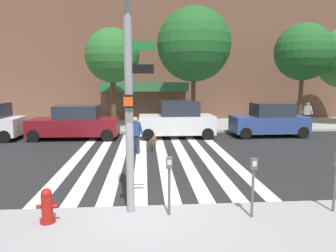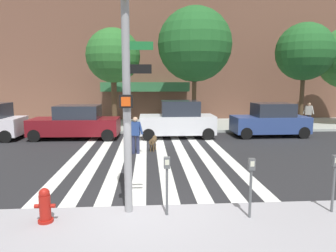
{
  "view_description": "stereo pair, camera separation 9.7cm",
  "coord_description": "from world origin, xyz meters",
  "views": [
    {
      "loc": [
        0.0,
        -7.22,
        3.19
      ],
      "look_at": [
        0.96,
        5.52,
        1.31
      ],
      "focal_mm": 32.88,
      "sensor_mm": 36.0,
      "label": 1
    },
    {
      "loc": [
        0.1,
        -7.23,
        3.19
      ],
      "look_at": [
        0.96,
        5.52,
        1.31
      ],
      "focal_mm": 32.88,
      "sensor_mm": 36.0,
      "label": 2
    }
  ],
  "objects": [
    {
      "name": "street_tree_further",
      "position": [
        10.17,
        12.27,
        5.03
      ],
      "size": [
        3.65,
        3.65,
        6.72
      ],
      "color": "#4C3823",
      "rests_on": "sidewalk_far"
    },
    {
      "name": "pedestrian_bystander",
      "position": [
        10.75,
        12.36,
        1.08
      ],
      "size": [
        0.63,
        0.47,
        1.64
      ],
      "color": "#282D4C",
      "rests_on": "sidewalk_far"
    },
    {
      "name": "parking_meter_third_along",
      "position": [
        4.39,
        -0.66,
        1.03
      ],
      "size": [
        0.14,
        0.11,
        1.36
      ],
      "color": "#515456",
      "rests_on": "sidewalk_near"
    },
    {
      "name": "parked_car_third_in_line",
      "position": [
        1.81,
        9.99,
        0.98
      ],
      "size": [
        4.2,
        1.99,
        2.09
      ],
      "color": "silver",
      "rests_on": "ground_plane"
    },
    {
      "name": "ground_plane",
      "position": [
        0.0,
        5.71,
        0.0
      ],
      "size": [
        160.0,
        160.0,
        0.0
      ],
      "primitive_type": "plane",
      "color": "#232326"
    },
    {
      "name": "dog_on_leash",
      "position": [
        0.35,
        6.74,
        0.44
      ],
      "size": [
        0.4,
        1.0,
        0.65
      ],
      "color": "brown",
      "rests_on": "ground_plane"
    },
    {
      "name": "parking_meter_second_along",
      "position": [
        2.37,
        -0.82,
        1.03
      ],
      "size": [
        0.14,
        0.11,
        1.36
      ],
      "color": "#515456",
      "rests_on": "sidewalk_near"
    },
    {
      "name": "sidewalk_far",
      "position": [
        0.0,
        14.41,
        0.07
      ],
      "size": [
        80.0,
        6.0,
        0.15
      ],
      "primitive_type": "cube",
      "color": "#A4A9A2",
      "rests_on": "ground_plane"
    },
    {
      "name": "parked_car_fourth_in_line",
      "position": [
        7.2,
        9.99,
        0.91
      ],
      "size": [
        4.26,
        1.95,
        1.93
      ],
      "color": "navy",
      "rests_on": "ground_plane"
    },
    {
      "name": "street_tree_nearest",
      "position": [
        -2.04,
        12.89,
        4.76
      ],
      "size": [
        3.43,
        3.43,
        6.36
      ],
      "color": "#4C3823",
      "rests_on": "sidewalk_far"
    },
    {
      "name": "street_tree_middle",
      "position": [
        3.12,
        12.54,
        5.46
      ],
      "size": [
        4.67,
        4.67,
        7.66
      ],
      "color": "#4C3823",
      "rests_on": "sidewalk_far"
    },
    {
      "name": "parked_car_behind_first",
      "position": [
        -3.88,
        9.99,
        0.88
      ],
      "size": [
        4.87,
        2.12,
        1.86
      ],
      "color": "maroon",
      "rests_on": "ground_plane"
    },
    {
      "name": "crosswalk_stripes",
      "position": [
        0.26,
        5.71,
        0.0
      ],
      "size": [
        6.75,
        10.81,
        0.01
      ],
      "color": "silver",
      "rests_on": "ground_plane"
    },
    {
      "name": "traffic_light_pole",
      "position": [
        -0.35,
        -0.36,
        3.52
      ],
      "size": [
        0.74,
        0.46,
        5.8
      ],
      "color": "gray",
      "rests_on": "sidewalk_near"
    },
    {
      "name": "parking_meter_curbside",
      "position": [
        0.52,
        -0.57,
        1.03
      ],
      "size": [
        0.14,
        0.11,
        1.36
      ],
      "color": "#515456",
      "rests_on": "sidewalk_near"
    },
    {
      "name": "fire_hydrant",
      "position": [
        -2.13,
        -0.75,
        0.52
      ],
      "size": [
        0.44,
        0.32,
        0.76
      ],
      "color": "#9E1811",
      "rests_on": "sidewalk_near"
    },
    {
      "name": "pedestrian_dog_walker",
      "position": [
        -0.43,
        6.14,
        0.93
      ],
      "size": [
        0.7,
        0.32,
        1.64
      ],
      "color": "#282D4C",
      "rests_on": "ground_plane"
    }
  ]
}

